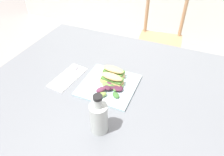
# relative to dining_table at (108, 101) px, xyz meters

# --- Properties ---
(dining_table) EXTENTS (1.21, 1.01, 0.74)m
(dining_table) POSITION_rel_dining_table_xyz_m (0.00, 0.00, 0.00)
(dining_table) COLOR slate
(dining_table) RESTS_ON ground
(chair_wooden_far) EXTENTS (0.44, 0.44, 0.87)m
(chair_wooden_far) POSITION_rel_dining_table_xyz_m (0.06, 1.09, -0.18)
(chair_wooden_far) COLOR tan
(chair_wooden_far) RESTS_ON ground
(plate_lunch) EXTENTS (0.26, 0.26, 0.01)m
(plate_lunch) POSITION_rel_dining_table_xyz_m (0.01, -0.01, 0.12)
(plate_lunch) COLOR silver
(plate_lunch) RESTS_ON dining_table
(sandwich_half_front) EXTENTS (0.12, 0.06, 0.06)m
(sandwich_half_front) POSITION_rel_dining_table_xyz_m (0.02, 0.01, 0.16)
(sandwich_half_front) COLOR #DBB270
(sandwich_half_front) RESTS_ON plate_lunch
(sandwich_half_back) EXTENTS (0.12, 0.06, 0.06)m
(sandwich_half_back) POSITION_rel_dining_table_xyz_m (0.01, 0.06, 0.16)
(sandwich_half_back) COLOR #DBB270
(sandwich_half_back) RESTS_ON plate_lunch
(salad_mixed_greens) EXTENTS (0.14, 0.16, 0.03)m
(salad_mixed_greens) POSITION_rel_dining_table_xyz_m (0.03, -0.04, 0.14)
(salad_mixed_greens) COLOR #3D7033
(salad_mixed_greens) RESTS_ON plate_lunch
(napkin_folded) EXTENTS (0.12, 0.23, 0.00)m
(napkin_folded) POSITION_rel_dining_table_xyz_m (-0.21, -0.03, 0.12)
(napkin_folded) COLOR white
(napkin_folded) RESTS_ON dining_table
(fork_on_napkin) EXTENTS (0.03, 0.19, 0.00)m
(fork_on_napkin) POSITION_rel_dining_table_xyz_m (-0.21, -0.01, 0.12)
(fork_on_napkin) COLOR silver
(fork_on_napkin) RESTS_ON napkin_folded
(bottle_cold_brew) EXTENTS (0.07, 0.07, 0.18)m
(bottle_cold_brew) POSITION_rel_dining_table_xyz_m (0.08, -0.26, 0.18)
(bottle_cold_brew) COLOR black
(bottle_cold_brew) RESTS_ON dining_table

